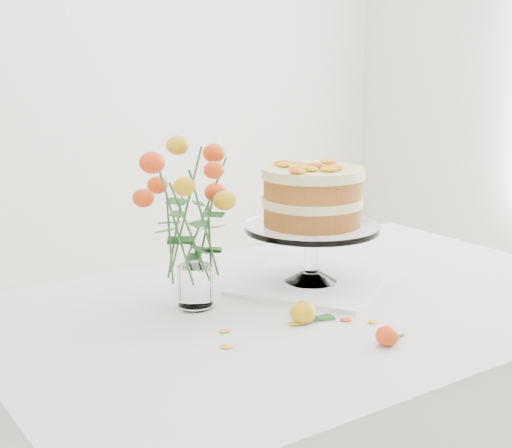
% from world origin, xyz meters
% --- Properties ---
extents(table, '(1.43, 0.93, 0.76)m').
position_xyz_m(table, '(0.00, 0.00, 0.67)').
color(table, tan).
rests_on(table, ground).
extents(napkin, '(0.44, 0.44, 0.01)m').
position_xyz_m(napkin, '(0.07, 0.09, 0.76)').
color(napkin, white).
rests_on(napkin, table).
extents(cake_stand, '(0.32, 0.32, 0.29)m').
position_xyz_m(cake_stand, '(0.07, 0.09, 0.96)').
color(cake_stand, white).
rests_on(cake_stand, napkin).
extents(rose_vase, '(0.26, 0.26, 0.38)m').
position_xyz_m(rose_vase, '(-0.24, 0.10, 0.98)').
color(rose_vase, white).
rests_on(rose_vase, table).
extents(loose_rose_near, '(0.09, 0.06, 0.05)m').
position_xyz_m(loose_rose_near, '(-0.10, -0.10, 0.78)').
color(loose_rose_near, orange).
rests_on(loose_rose_near, table).
extents(loose_rose_far, '(0.08, 0.05, 0.04)m').
position_xyz_m(loose_rose_far, '(-0.04, -0.28, 0.78)').
color(loose_rose_far, red).
rests_on(loose_rose_far, table).
extents(stray_petal_a, '(0.03, 0.02, 0.00)m').
position_xyz_m(stray_petal_a, '(-0.12, -0.10, 0.76)').
color(stray_petal_a, '#EDAC0E').
rests_on(stray_petal_a, table).
extents(stray_petal_b, '(0.03, 0.02, 0.00)m').
position_xyz_m(stray_petal_b, '(-0.02, -0.14, 0.76)').
color(stray_petal_b, '#EDAC0E').
rests_on(stray_petal_b, table).
extents(stray_petal_c, '(0.03, 0.02, 0.00)m').
position_xyz_m(stray_petal_c, '(0.02, -0.18, 0.76)').
color(stray_petal_c, '#EDAC0E').
rests_on(stray_petal_c, table).
extents(stray_petal_d, '(0.03, 0.02, 0.00)m').
position_xyz_m(stray_petal_d, '(-0.26, -0.05, 0.76)').
color(stray_petal_d, '#EDAC0E').
rests_on(stray_petal_d, table).
extents(stray_petal_e, '(0.03, 0.02, 0.00)m').
position_xyz_m(stray_petal_e, '(-0.30, -0.12, 0.76)').
color(stray_petal_e, '#EDAC0E').
rests_on(stray_petal_e, table).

